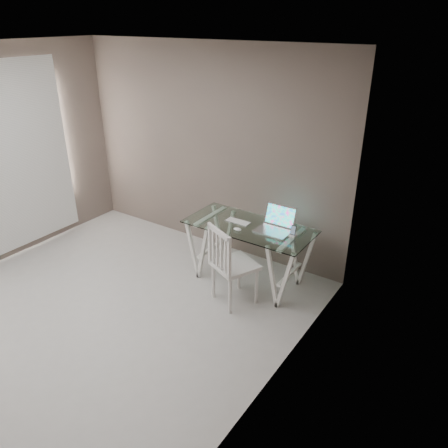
# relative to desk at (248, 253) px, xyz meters

# --- Properties ---
(room) EXTENTS (4.50, 4.52, 2.71)m
(room) POSITION_rel_desk_xyz_m (-1.06, -1.65, 1.33)
(room) COLOR #A9A6A2
(room) RESTS_ON ground
(desk) EXTENTS (1.50, 0.70, 0.75)m
(desk) POSITION_rel_desk_xyz_m (0.00, 0.00, 0.00)
(desk) COLOR silver
(desk) RESTS_ON ground
(chair) EXTENTS (0.58, 0.58, 0.95)m
(chair) POSITION_rel_desk_xyz_m (0.06, -0.51, 0.14)
(chair) COLOR silver
(chair) RESTS_ON ground
(laptop) EXTENTS (0.38, 0.35, 0.26)m
(laptop) POSITION_rel_desk_xyz_m (0.30, 0.08, 0.43)
(laptop) COLOR #BABBBF
(laptop) RESTS_ON desk
(keyboard) EXTENTS (0.31, 0.13, 0.01)m
(keyboard) POSITION_rel_desk_xyz_m (-0.17, 0.02, 0.37)
(keyboard) COLOR silver
(keyboard) RESTS_ON desk
(mouse) EXTENTS (0.10, 0.06, 0.03)m
(mouse) POSITION_rel_desk_xyz_m (-0.05, -0.18, 0.38)
(mouse) COLOR white
(mouse) RESTS_ON desk
(phone_dock) EXTENTS (0.07, 0.07, 0.13)m
(phone_dock) POSITION_rel_desk_xyz_m (0.53, 0.05, 0.40)
(phone_dock) COLOR white
(phone_dock) RESTS_ON desk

